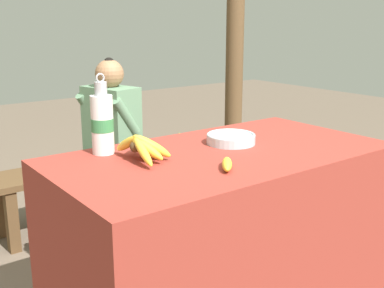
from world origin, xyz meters
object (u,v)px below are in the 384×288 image
Objects in this scene: wooden_bench at (121,166)px; banana_bunch_green at (183,139)px; serving_bowl at (231,138)px; loose_banana_front at (227,164)px; support_post_far at (236,9)px; water_bottle at (102,123)px; banana_bunch_ripe at (142,146)px; seated_vendor at (106,131)px.

banana_bunch_green reaches higher than wooden_bench.
serving_bowl is 0.37m from loose_banana_front.
support_post_far is at bearing 16.02° from banana_bunch_green.
water_bottle is at bearing 119.76° from loose_banana_front.
banana_bunch_ripe is at bearing -131.47° from banana_bunch_green.
loose_banana_front reaches higher than banana_bunch_green.
support_post_far is (1.64, 1.32, 0.54)m from banana_bunch_ripe.
banana_bunch_green is (0.49, -0.00, 0.11)m from wooden_bench.
banana_bunch_ripe is at bearing -114.29° from wooden_bench.
serving_bowl is at bearing -20.11° from water_bottle.
banana_bunch_ripe reaches higher than serving_bowl.
loose_banana_front is 0.13× the size of seated_vendor.
banana_bunch_ripe is at bearing 177.92° from serving_bowl.
support_post_far is at bearing 38.83° from banana_bunch_ripe.
seated_vendor reaches higher than serving_bowl.
loose_banana_front is at bearing -60.24° from water_bottle.
seated_vendor is 0.63m from banana_bunch_green.
banana_bunch_green is at bearing 170.09° from seated_vendor.
loose_banana_front is at bearing -120.16° from banana_bunch_green.
wooden_bench is (0.08, 1.16, -0.43)m from serving_bowl.
seated_vendor is at bearing 62.80° from water_bottle.
banana_bunch_green is (0.57, 1.16, -0.32)m from serving_bowl.
water_bottle is 1.25m from wooden_bench.
banana_bunch_ripe is 2.20× the size of loose_banana_front.
wooden_bench is 0.28m from seated_vendor.
seated_vendor is at bearing -169.80° from support_post_far.
water_bottle reaches higher than loose_banana_front.
loose_banana_front is 0.60× the size of banana_bunch_green.
water_bottle is 1.51m from banana_bunch_green.
serving_bowl reaches higher than loose_banana_front.
water_bottle reaches higher than wooden_bench.
serving_bowl is at bearing -2.08° from banana_bunch_ripe.
wooden_bench is (0.33, 1.42, -0.42)m from loose_banana_front.
support_post_far is (1.72, 1.15, 0.47)m from water_bottle.
seated_vendor is at bearing 91.70° from serving_bowl.
water_bottle is 0.31× the size of seated_vendor.
wooden_bench is at bearing 85.95° from serving_bowl.
banana_bunch_green is 0.08× the size of support_post_far.
banana_bunch_green is 1.11m from support_post_far.
seated_vendor is at bearing 81.00° from loose_banana_front.
loose_banana_front reaches higher than wooden_bench.
loose_banana_front is (0.26, -0.45, -0.11)m from water_bottle.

